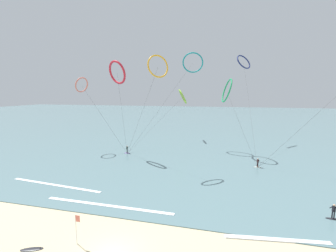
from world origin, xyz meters
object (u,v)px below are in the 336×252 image
at_px(kite_crimson, 117,72).
at_px(kite_emerald, 227,91).
at_px(surfer_ivory, 258,163).
at_px(kite_navy, 244,62).
at_px(kite_amber, 158,66).
at_px(surfer_violet, 127,150).
at_px(kite_teal, 193,63).
at_px(kite_coral, 82,85).
at_px(surfboard_spare, 32,249).
at_px(kite_lime, 183,97).
at_px(beach_flag, 77,225).
at_px(surfer_charcoal, 333,213).

relative_size(kite_crimson, kite_emerald, 1.21).
height_order(surfer_ivory, kite_navy, kite_navy).
distance_m(kite_amber, kite_emerald, 17.79).
relative_size(surfer_violet, kite_amber, 0.08).
height_order(surfer_violet, kite_teal, kite_teal).
bearing_deg(kite_emerald, kite_coral, -94.28).
relative_size(kite_teal, surfboard_spare, 11.85).
xyz_separation_m(kite_teal, kite_amber, (-3.67, -18.18, -2.80)).
distance_m(kite_lime, beach_flag, 49.34).
bearing_deg(kite_crimson, surfer_ivory, -157.00).
distance_m(kite_teal, beach_flag, 44.57).
distance_m(surfer_violet, kite_amber, 20.89).
bearing_deg(kite_lime, surfer_charcoal, -164.71).
relative_size(kite_teal, kite_amber, 1.16).
relative_size(kite_navy, kite_coral, 1.60).
bearing_deg(kite_teal, surfer_violet, 36.50).
height_order(surfer_charcoal, kite_lime, kite_lime).
xyz_separation_m(kite_lime, kite_amber, (0.14, -26.33, 5.56)).
distance_m(surfer_ivory, kite_crimson, 32.91).
distance_m(surfer_ivory, surfboard_spare, 35.40).
bearing_deg(beach_flag, kite_lime, 88.54).
height_order(surfer_charcoal, surfer_ivory, same).
xyz_separation_m(kite_coral, kite_emerald, (32.71, 4.17, -1.33)).
height_order(kite_lime, surfboard_spare, kite_lime).
bearing_deg(kite_crimson, kite_coral, 13.12).
bearing_deg(kite_coral, beach_flag, 47.37).
relative_size(surfer_ivory, beach_flag, 0.60).
bearing_deg(beach_flag, surfer_violet, 105.39).
xyz_separation_m(kite_teal, kite_emerald, (8.24, -5.59, -6.81)).
bearing_deg(surfer_charcoal, surfer_ivory, 4.95).
bearing_deg(surfer_violet, kite_teal, -56.84).
bearing_deg(surfer_ivory, kite_amber, 86.69).
bearing_deg(beach_flag, surfer_charcoal, 21.94).
relative_size(surfer_ivory, surfboard_spare, 0.87).
relative_size(surfer_violet, kite_emerald, 0.10).
distance_m(kite_emerald, surfboard_spare, 42.12).
relative_size(surfer_charcoal, kite_amber, 0.08).
distance_m(surfer_violet, kite_teal, 26.26).
xyz_separation_m(kite_lime, kite_emerald, (12.06, -13.73, 1.55)).
bearing_deg(surfboard_spare, surfer_ivory, 50.62).
relative_size(surfer_violet, kite_coral, 0.10).
bearing_deg(kite_lime, kite_navy, -98.05).
xyz_separation_m(surfer_charcoal, surfer_ivory, (-5.27, 15.98, 0.00)).
distance_m(surfer_charcoal, kite_teal, 41.05).
xyz_separation_m(surfer_ivory, surfer_violet, (-27.02, 3.36, 0.00)).
height_order(kite_coral, beach_flag, kite_coral).
bearing_deg(kite_amber, kite_crimson, 106.28).
distance_m(surfer_charcoal, kite_amber, 31.08).
distance_m(kite_coral, kite_emerald, 33.00).
distance_m(kite_teal, kite_amber, 18.76).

